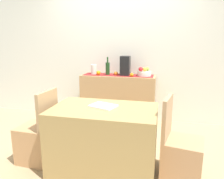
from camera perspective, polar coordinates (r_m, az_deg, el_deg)
name	(u,v)px	position (r m, az deg, el deg)	size (l,w,h in m)	color
ground_plane	(104,145)	(3.25, -2.10, -14.32)	(6.40, 6.40, 0.02)	tan
room_wall_rear	(120,47)	(4.04, 2.21, 11.07)	(6.40, 0.06, 2.70)	silver
sideboard_console	(118,99)	(3.92, 1.58, -2.52)	(1.30, 0.42, 0.87)	tan
table_runner	(118,75)	(3.83, 1.62, 3.82)	(1.22, 0.32, 0.01)	maroon
fruit_bowl	(144,74)	(3.76, 8.47, 4.16)	(0.23, 0.23, 0.08)	white
apple_upper	(145,69)	(3.73, 8.61, 5.25)	(0.07, 0.07, 0.07)	gold
apple_rear	(147,69)	(3.80, 9.26, 5.33)	(0.07, 0.07, 0.07)	#86A441
apple_front	(141,69)	(3.79, 7.66, 5.36)	(0.07, 0.07, 0.07)	gold
apple_center	(141,69)	(3.72, 7.56, 5.30)	(0.08, 0.08, 0.08)	red
wine_bottle	(108,68)	(3.86, -1.15, 5.61)	(0.07, 0.07, 0.32)	#1E411C
coffee_maker	(125,66)	(3.78, 3.49, 6.22)	(0.16, 0.18, 0.34)	black
ceramic_vase	(94,69)	(3.93, -4.79, 5.26)	(0.10, 0.10, 0.18)	silver
orange_loose_near_bowl	(116,73)	(3.80, 1.03, 4.25)	(0.07, 0.07, 0.07)	orange
orange_loose_far	(98,73)	(3.85, -3.59, 4.38)	(0.08, 0.08, 0.08)	orange
orange_loose_end	(132,75)	(3.67, 5.19, 3.86)	(0.07, 0.07, 0.07)	orange
dining_table	(104,139)	(2.53, -2.11, -12.90)	(1.16, 0.73, 0.74)	tan
open_book	(103,106)	(2.44, -2.34, -4.34)	(0.28, 0.21, 0.02)	white
chair_near_window	(38,140)	(2.89, -18.84, -12.47)	(0.42, 0.42, 0.90)	tan
chair_by_corner	(181,156)	(2.52, 17.61, -16.32)	(0.47, 0.47, 0.90)	tan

